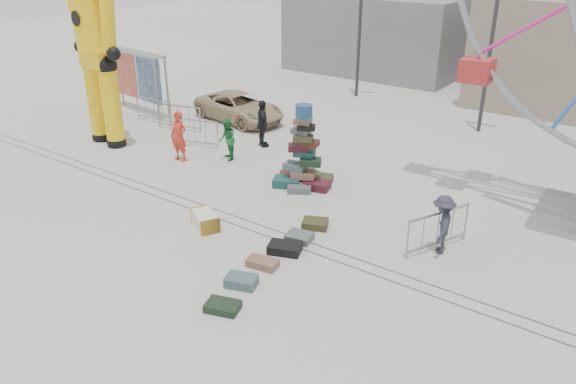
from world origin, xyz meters
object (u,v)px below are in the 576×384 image
Objects in this scene: banner_scaffold at (136,67)px; barricade_dummy_c at (194,133)px; pedestrian_green at (227,140)px; pedestrian_grey at (442,224)px; suitcase_tower at (303,163)px; barricade_dummy_a at (154,110)px; pedestrian_red at (179,136)px; barricade_dummy_b at (179,117)px; barricade_wheel_front at (438,230)px; steamer_trunk at (205,220)px; lamp_post_left at (363,4)px; pedestrian_black at (263,124)px; parked_suv at (239,107)px; lamp_post_right at (497,21)px; crash_test_dummy at (96,44)px.

barricade_dummy_c is (5.28, -1.83, -1.55)m from banner_scaffold.
barricade_dummy_c is at bearing -149.76° from pedestrian_green.
pedestrian_grey reaches higher than barricade_dummy_c.
barricade_dummy_c is (-5.54, 0.63, -0.21)m from suitcase_tower.
pedestrian_grey is at bearing -15.94° from barricade_dummy_a.
pedestrian_green is at bearing -26.05° from barricade_dummy_c.
barricade_dummy_b is at bearing 131.61° from pedestrian_red.
barricade_wheel_front is at bearing -27.11° from barricade_dummy_c.
banner_scaffold is at bearing 144.51° from barricade_dummy_c.
banner_scaffold is 2.39m from barricade_dummy_a.
lamp_post_left is at bearing 131.95° from steamer_trunk.
banner_scaffold reaches higher than pedestrian_black.
parked_suv is (2.82, 2.39, 0.06)m from barricade_dummy_a.
barricade_wheel_front is at bearing -15.81° from barricade_dummy_a.
banner_scaffold reaches higher than pedestrian_green.
parked_suv is (-9.18, -4.76, -3.87)m from lamp_post_right.
barricade_dummy_c is 1.00× the size of barricade_wheel_front.
suitcase_tower reaches higher than parked_suv.
steamer_trunk is 6.89m from pedestrian_black.
suitcase_tower reaches higher than barricade_dummy_b.
steamer_trunk is 0.47× the size of barricade_dummy_c.
lamp_post_left is 11.32m from pedestrian_green.
pedestrian_black reaches higher than pedestrian_green.
lamp_post_left is 15.95m from barricade_wheel_front.
barricade_wheel_front is at bearing -28.08° from barricade_dummy_b.
steamer_trunk is at bearing -76.50° from lamp_post_left.
banner_scaffold is (-10.82, 2.46, 1.35)m from suitcase_tower.
banner_scaffold reaches higher than barricade_wheel_front.
barricade_dummy_a is 14.65m from barricade_wheel_front.
barricade_dummy_c is at bearing -97.80° from lamp_post_left.
pedestrian_green is at bearing 123.32° from pedestrian_black.
parked_suv is at bearing 50.58° from barricade_dummy_b.
pedestrian_black is at bearing 143.11° from steamer_trunk.
barricade_dummy_b is at bearing -6.84° from barricade_dummy_a.
lamp_post_right reaches higher than suitcase_tower.
pedestrian_red is at bearing -34.39° from barricade_dummy_a.
crash_test_dummy is 4.41m from barricade_dummy_a.
barricade_dummy_a is (-12.00, -7.14, -3.93)m from lamp_post_right.
lamp_post_right reaches higher than steamer_trunk.
lamp_post_left is 4.00× the size of barricade_dummy_c.
lamp_post_right is 13.23m from barricade_dummy_b.
barricade_dummy_a is 5.82m from pedestrian_green.
suitcase_tower is 1.36× the size of barricade_dummy_c.
parked_suv is at bearing -152.60° from lamp_post_right.
barricade_wheel_front is (10.70, -2.03, 0.00)m from barricade_dummy_c.
crash_test_dummy is 4.44m from barricade_dummy_b.
pedestrian_green is (0.61, -10.67, -3.71)m from lamp_post_left.
steamer_trunk is 6.28m from barricade_wheel_front.
lamp_post_left is at bearing 133.22° from pedestrian_green.
suitcase_tower reaches higher than pedestrian_red.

